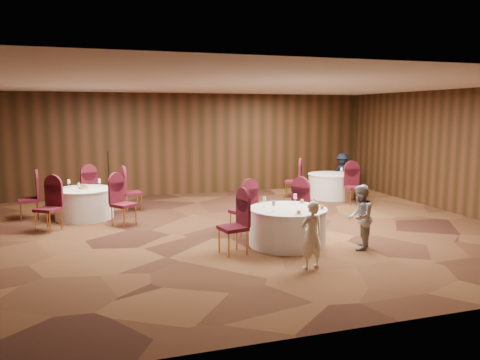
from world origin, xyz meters
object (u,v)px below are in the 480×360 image
object	(u,v)px
woman_b	(360,217)
woman_a	(311,235)
man_c	(342,172)
table_left	(84,203)
table_main	(287,226)
table_right	(331,186)
mic_stand	(109,190)

from	to	relation	value
woman_b	woman_a	bearing A→B (deg)	-22.72
man_c	woman_b	bearing A→B (deg)	-53.03
table_left	man_c	world-z (taller)	man_c
table_left	woman_b	bearing A→B (deg)	-40.57
table_main	man_c	world-z (taller)	man_c
table_left	table_right	bearing A→B (deg)	5.47
table_main	mic_stand	xyz separation A→B (m)	(-3.21, 5.14, 0.06)
table_right	man_c	bearing A→B (deg)	45.53
mic_stand	woman_a	size ratio (longest dim) A/B	1.32
table_left	table_right	distance (m)	7.22
woman_b	man_c	size ratio (longest dim) A/B	0.98
woman_a	woman_b	size ratio (longest dim) A/B	0.92
woman_a	woman_b	bearing A→B (deg)	-161.60
table_right	man_c	xyz separation A→B (m)	(0.91, 0.92, 0.26)
table_main	table_right	size ratio (longest dim) A/B	1.10
table_right	man_c	world-z (taller)	man_c
mic_stand	woman_b	world-z (taller)	mic_stand
mic_stand	table_main	bearing A→B (deg)	-57.98
mic_stand	woman_b	xyz separation A→B (m)	(4.42, -5.82, 0.19)
table_right	mic_stand	world-z (taller)	mic_stand
mic_stand	woman_b	distance (m)	7.31
mic_stand	woman_b	size ratio (longest dim) A/B	1.22
woman_a	table_left	bearing A→B (deg)	-64.19
woman_b	table_right	bearing A→B (deg)	-163.95
table_left	mic_stand	distance (m)	1.61
table_left	woman_b	world-z (taller)	woman_b
woman_b	man_c	world-z (taller)	man_c
woman_a	man_c	distance (m)	8.03
table_right	woman_a	bearing A→B (deg)	-121.19
mic_stand	man_c	xyz separation A→B (m)	(7.44, 0.14, 0.20)
mic_stand	table_left	bearing A→B (deg)	-113.87
table_main	woman_a	xyz separation A→B (m)	(-0.18, -1.43, 0.20)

